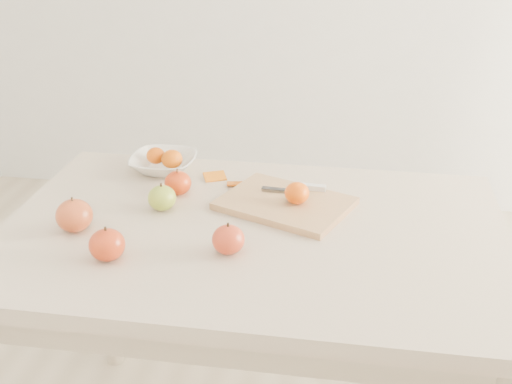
# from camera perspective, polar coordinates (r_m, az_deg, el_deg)

# --- Properties ---
(table) EXTENTS (1.20, 0.80, 0.75)m
(table) POSITION_cam_1_polar(r_m,az_deg,el_deg) (1.58, -0.29, -6.33)
(table) COLOR beige
(table) RESTS_ON ground
(cutting_board) EXTENTS (0.37, 0.33, 0.02)m
(cutting_board) POSITION_cam_1_polar(r_m,az_deg,el_deg) (1.62, 2.61, -1.03)
(cutting_board) COLOR tan
(cutting_board) RESTS_ON table
(board_tangerine) EXTENTS (0.06, 0.06, 0.05)m
(board_tangerine) POSITION_cam_1_polar(r_m,az_deg,el_deg) (1.59, 3.66, -0.09)
(board_tangerine) COLOR #E54508
(board_tangerine) RESTS_ON cutting_board
(fruit_bowl) EXTENTS (0.19, 0.19, 0.05)m
(fruit_bowl) POSITION_cam_1_polar(r_m,az_deg,el_deg) (1.84, -8.22, 2.54)
(fruit_bowl) COLOR white
(fruit_bowl) RESTS_ON table
(bowl_tangerine_near) EXTENTS (0.05, 0.05, 0.05)m
(bowl_tangerine_near) POSITION_cam_1_polar(r_m,az_deg,el_deg) (1.85, -8.90, 3.22)
(bowl_tangerine_near) COLOR #E36208
(bowl_tangerine_near) RESTS_ON fruit_bowl
(bowl_tangerine_far) EXTENTS (0.06, 0.06, 0.05)m
(bowl_tangerine_far) POSITION_cam_1_polar(r_m,az_deg,el_deg) (1.82, -7.49, 2.92)
(bowl_tangerine_far) COLOR #E65B08
(bowl_tangerine_far) RESTS_ON fruit_bowl
(orange_peel_a) EXTENTS (0.07, 0.07, 0.01)m
(orange_peel_a) POSITION_cam_1_polar(r_m,az_deg,el_deg) (1.79, -3.68, 1.26)
(orange_peel_a) COLOR orange
(orange_peel_a) RESTS_ON table
(orange_peel_b) EXTENTS (0.05, 0.04, 0.01)m
(orange_peel_b) POSITION_cam_1_polar(r_m,az_deg,el_deg) (1.74, -1.86, 0.67)
(orange_peel_b) COLOR #CB580E
(orange_peel_b) RESTS_ON table
(paring_knife) EXTENTS (0.17, 0.05, 0.01)m
(paring_knife) POSITION_cam_1_polar(r_m,az_deg,el_deg) (1.67, 4.49, 0.40)
(paring_knife) COLOR white
(paring_knife) RESTS_ON cutting_board
(apple_green) EXTENTS (0.07, 0.07, 0.06)m
(apple_green) POSITION_cam_1_polar(r_m,az_deg,el_deg) (1.61, -8.36, -0.52)
(apple_green) COLOR olive
(apple_green) RESTS_ON table
(apple_red_e) EXTENTS (0.07, 0.07, 0.07)m
(apple_red_e) POSITION_cam_1_polar(r_m,az_deg,el_deg) (1.41, -2.48, -4.24)
(apple_red_e) COLOR maroon
(apple_red_e) RESTS_ON table
(apple_red_c) EXTENTS (0.08, 0.08, 0.07)m
(apple_red_c) POSITION_cam_1_polar(r_m,az_deg,el_deg) (1.42, -13.10, -4.59)
(apple_red_c) COLOR maroon
(apple_red_c) RESTS_ON table
(apple_red_d) EXTENTS (0.09, 0.09, 0.08)m
(apple_red_d) POSITION_cam_1_polar(r_m,az_deg,el_deg) (1.56, -15.85, -2.02)
(apple_red_d) COLOR maroon
(apple_red_d) RESTS_ON table
(apple_red_a) EXTENTS (0.07, 0.07, 0.06)m
(apple_red_a) POSITION_cam_1_polar(r_m,az_deg,el_deg) (1.69, -6.96, 0.80)
(apple_red_a) COLOR #A50602
(apple_red_a) RESTS_ON table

